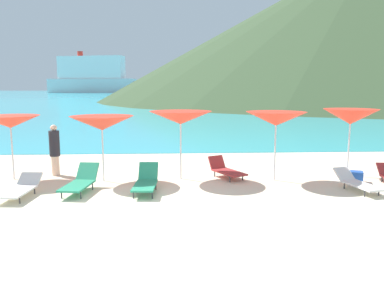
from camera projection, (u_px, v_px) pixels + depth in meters
The scene contains 16 objects.
ground_plane at pixel (154, 150), 18.88m from camera, with size 50.00×100.00×0.30m, color beige.
ocean_water at pixel (171, 93), 234.43m from camera, with size 650.00×440.00×0.02m, color #38B7CC.
headland_hill at pixel (366, 27), 90.59m from camera, with size 126.36×126.36×34.60m, color #384C2D.
umbrella_3 at pixel (10, 122), 12.03m from camera, with size 1.84×1.84×2.06m.
umbrella_4 at pixel (102, 123), 11.80m from camera, with size 2.08×2.08×2.06m.
umbrella_5 at pixel (181, 118), 12.07m from camera, with size 2.20×2.20×2.20m.
umbrella_6 at pixel (276, 119), 11.86m from camera, with size 1.96×1.96×2.19m.
umbrella_7 at pixel (351, 117), 12.60m from camera, with size 1.80×1.80×2.23m.
lounge_chair_1 at pixel (80, 181), 10.74m from camera, with size 0.85×1.77×0.71m.
lounge_chair_2 at pixel (146, 181), 10.72m from camera, with size 0.68×1.64×0.73m.
lounge_chair_4 at pixel (357, 182), 10.91m from camera, with size 0.85×1.72×0.53m.
lounge_chair_6 at pixel (20, 188), 10.27m from camera, with size 0.73×1.72×0.50m.
lounge_chair_7 at pixel (226, 170), 12.48m from camera, with size 1.19×1.58×0.64m.
beachgoer_0 at pixel (55, 149), 12.73m from camera, with size 0.34×0.34×1.72m.
cooler_box at pixel (354, 177), 11.92m from camera, with size 0.50×0.36×0.34m, color blue.
cruise_ship at pixel (91, 77), 233.73m from camera, with size 55.65×22.29×25.25m.
Camera 1 is at (0.92, -8.70, 2.92)m, focal length 35.57 mm.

